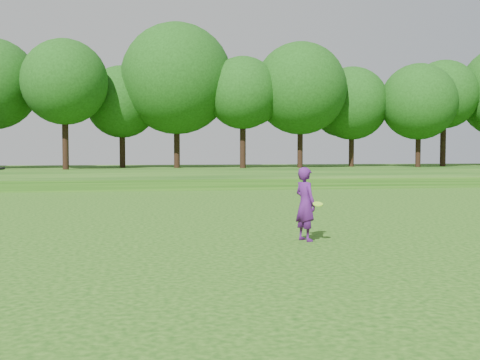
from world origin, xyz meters
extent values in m
plane|color=#103C0B|center=(0.00, 0.00, 0.00)|extent=(140.00, 140.00, 0.00)
cube|color=#103C0B|center=(0.00, 34.00, 0.30)|extent=(130.00, 30.00, 0.60)
cube|color=gray|center=(0.00, 20.00, 0.02)|extent=(130.00, 1.60, 0.04)
imported|color=#4E1667|center=(3.17, 0.87, 0.91)|extent=(0.66, 0.78, 1.81)
cylinder|color=#9AEB25|center=(3.38, 0.51, 0.94)|extent=(0.24, 0.23, 0.10)
camera|label=1|loc=(-0.68, -13.40, 2.27)|focal=45.00mm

